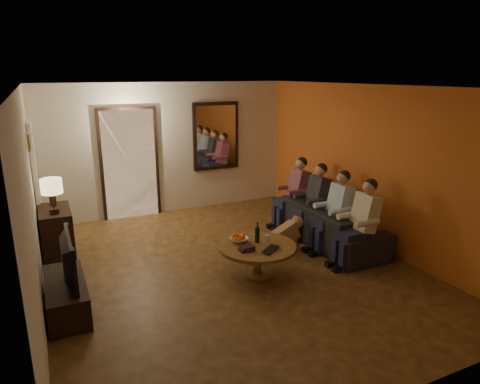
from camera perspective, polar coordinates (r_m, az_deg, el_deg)
name	(u,v)px	position (r m, az deg, el deg)	size (l,w,h in m)	color
floor	(230,268)	(6.39, -1.31, -10.08)	(5.00, 6.00, 0.01)	#412B11
ceiling	(229,86)	(5.76, -1.47, 13.90)	(5.00, 6.00, 0.01)	white
back_wall	(169,149)	(8.72, -9.44, 5.70)	(5.00, 0.02, 2.60)	beige
front_wall	(385,269)	(3.57, 18.83, -9.68)	(5.00, 0.02, 2.60)	beige
left_wall	(31,205)	(5.48, -26.07, -1.62)	(0.02, 6.00, 2.60)	beige
right_wall	(370,166)	(7.30, 16.91, 3.31)	(0.02, 6.00, 2.60)	beige
orange_accent	(369,166)	(7.29, 16.85, 3.30)	(0.01, 6.00, 2.60)	orange
kitchen_doorway	(130,165)	(8.57, -14.48, 3.53)	(1.00, 0.06, 2.10)	#FFE0A5
door_trim	(130,165)	(8.56, -14.47, 3.52)	(1.12, 0.04, 2.22)	black
fridge_glimpse	(143,171)	(8.65, -12.80, 2.74)	(0.45, 0.03, 1.70)	silver
mirror_frame	(216,136)	(8.97, -3.23, 7.46)	(1.00, 0.05, 1.40)	black
mirror_glass	(216,136)	(8.94, -3.15, 7.43)	(0.86, 0.02, 1.26)	white
white_door	(36,183)	(7.77, -25.53, 1.05)	(0.06, 0.85, 2.04)	white
framed_art	(28,142)	(6.64, -26.38, 6.02)	(0.03, 0.28, 0.24)	#B28C33
art_canvas	(30,142)	(6.64, -26.25, 6.03)	(0.01, 0.22, 0.18)	brown
dresser	(57,233)	(7.20, -23.22, -5.07)	(0.45, 0.87, 0.77)	black
table_lamp	(53,196)	(6.79, -23.71, -0.50)	(0.30, 0.30, 0.54)	beige
flower_vase	(52,192)	(7.23, -23.81, 0.00)	(0.14, 0.14, 0.44)	red
tv_stand	(67,296)	(5.66, -22.13, -12.73)	(0.45, 1.17, 0.39)	black
tv	(62,259)	(5.46, -22.64, -8.30)	(0.13, 0.98, 0.56)	black
sofa	(329,223)	(7.35, 11.74, -4.13)	(0.88, 2.24, 0.66)	black
person_a	(361,226)	(6.55, 15.87, -4.37)	(0.60, 0.40, 1.20)	tan
person_b	(336,214)	(6.98, 12.67, -2.89)	(0.60, 0.40, 1.20)	tan
person_c	(314,204)	(7.44, 9.86, -1.59)	(0.60, 0.40, 1.20)	tan
person_d	(295,195)	(7.92, 7.39, -0.43)	(0.60, 0.40, 1.20)	tan
dog	(285,234)	(6.93, 6.03, -5.53)	(0.56, 0.24, 0.56)	#966145
coffee_table	(257,260)	(6.11, 2.31, -9.05)	(1.09, 1.09, 0.45)	brown
bowl	(239,240)	(6.11, -0.13, -6.39)	(0.26, 0.26, 0.06)	white
oranges	(239,235)	(6.09, -0.13, -5.79)	(0.20, 0.20, 0.08)	#F95715
wine_bottle	(257,232)	(6.06, 2.34, -5.34)	(0.07, 0.07, 0.31)	black
wine_glass	(267,239)	(6.12, 3.63, -6.22)	(0.06, 0.06, 0.10)	silver
book_stack	(246,248)	(5.83, 0.86, -7.49)	(0.20, 0.15, 0.07)	black
laptop	(274,250)	(5.83, 4.50, -7.77)	(0.33, 0.21, 0.03)	black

